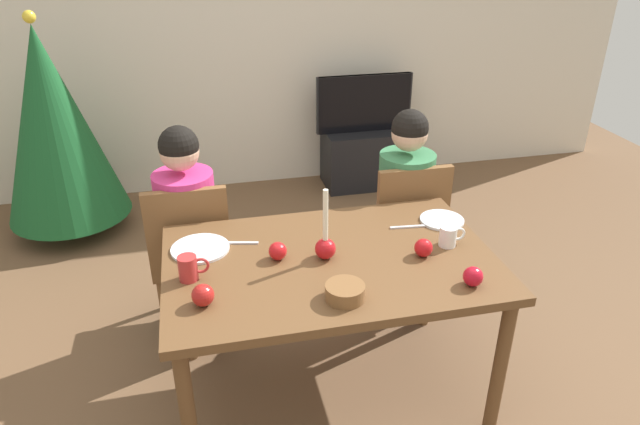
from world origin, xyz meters
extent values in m
plane|color=brown|center=(0.00, 0.00, 0.00)|extent=(7.68, 7.68, 0.00)
cube|color=beige|center=(0.00, 2.60, 1.30)|extent=(6.40, 0.10, 2.60)
cube|color=brown|center=(0.00, 0.00, 0.73)|extent=(1.40, 0.90, 0.04)
cylinder|color=brown|center=(-0.64, -0.39, 0.35)|extent=(0.06, 0.06, 0.71)
cylinder|color=brown|center=(0.64, -0.39, 0.35)|extent=(0.06, 0.06, 0.71)
cylinder|color=brown|center=(-0.64, 0.39, 0.35)|extent=(0.06, 0.06, 0.71)
cylinder|color=brown|center=(0.64, 0.39, 0.35)|extent=(0.06, 0.06, 0.71)
cube|color=brown|center=(-0.59, 0.69, 0.43)|extent=(0.40, 0.40, 0.04)
cube|color=brown|center=(-0.59, 0.51, 0.68)|extent=(0.40, 0.04, 0.45)
cylinder|color=brown|center=(-0.42, 0.86, 0.21)|extent=(0.04, 0.04, 0.41)
cylinder|color=brown|center=(-0.76, 0.86, 0.21)|extent=(0.04, 0.04, 0.41)
cylinder|color=brown|center=(-0.42, 0.52, 0.21)|extent=(0.04, 0.04, 0.41)
cylinder|color=brown|center=(-0.76, 0.52, 0.21)|extent=(0.04, 0.04, 0.41)
cube|color=brown|center=(0.58, 0.69, 0.43)|extent=(0.40, 0.40, 0.04)
cube|color=brown|center=(0.58, 0.51, 0.68)|extent=(0.40, 0.04, 0.45)
cylinder|color=brown|center=(0.75, 0.86, 0.21)|extent=(0.04, 0.04, 0.41)
cylinder|color=brown|center=(0.41, 0.86, 0.21)|extent=(0.04, 0.04, 0.41)
cylinder|color=brown|center=(0.75, 0.52, 0.21)|extent=(0.04, 0.04, 0.41)
cylinder|color=brown|center=(0.41, 0.52, 0.21)|extent=(0.04, 0.04, 0.41)
cube|color=#33384C|center=(-0.59, 0.64, 0.23)|extent=(0.28, 0.28, 0.45)
cylinder|color=#D1337A|center=(-0.59, 0.64, 0.69)|extent=(0.30, 0.30, 0.48)
sphere|color=tan|center=(-0.59, 0.64, 1.04)|extent=(0.19, 0.19, 0.19)
sphere|color=black|center=(-0.59, 0.64, 1.07)|extent=(0.19, 0.19, 0.19)
cube|color=#33384C|center=(0.58, 0.64, 0.23)|extent=(0.28, 0.28, 0.45)
cylinder|color=#387A4C|center=(0.58, 0.64, 0.69)|extent=(0.30, 0.30, 0.48)
sphere|color=tan|center=(0.58, 0.64, 1.04)|extent=(0.19, 0.19, 0.19)
sphere|color=black|center=(0.58, 0.64, 1.07)|extent=(0.19, 0.19, 0.19)
cube|color=black|center=(0.85, 2.30, 0.24)|extent=(0.64, 0.40, 0.48)
cube|color=black|center=(0.85, 2.30, 0.71)|extent=(0.79, 0.04, 0.46)
cube|color=black|center=(0.85, 2.30, 0.71)|extent=(0.76, 0.05, 0.46)
cylinder|color=brown|center=(-1.43, 1.98, 0.07)|extent=(0.08, 0.08, 0.14)
cone|color=#195628|center=(-1.43, 1.98, 0.80)|extent=(0.83, 0.83, 1.32)
sphere|color=yellow|center=(-1.43, 1.98, 1.50)|extent=(0.08, 0.08, 0.08)
sphere|color=red|center=(-0.02, 0.01, 0.80)|extent=(0.09, 0.09, 0.09)
cylinder|color=#EFE5C6|center=(-0.02, 0.01, 0.96)|extent=(0.02, 0.02, 0.23)
cylinder|color=silver|center=(-0.54, 0.20, 0.76)|extent=(0.25, 0.25, 0.01)
cylinder|color=silver|center=(0.60, 0.21, 0.76)|extent=(0.21, 0.21, 0.01)
cylinder|color=#B72D2D|center=(-0.59, -0.03, 0.80)|extent=(0.08, 0.08, 0.10)
torus|color=#B72D2D|center=(-0.54, -0.03, 0.81)|extent=(0.07, 0.01, 0.07)
cylinder|color=white|center=(0.53, -0.01, 0.80)|extent=(0.08, 0.08, 0.09)
torus|color=white|center=(0.58, -0.01, 0.80)|extent=(0.06, 0.01, 0.06)
cube|color=silver|center=(-0.37, 0.21, 0.75)|extent=(0.18, 0.05, 0.01)
cube|color=silver|center=(0.42, 0.18, 0.75)|extent=(0.18, 0.03, 0.01)
cylinder|color=brown|center=(-0.01, -0.29, 0.78)|extent=(0.15, 0.15, 0.06)
sphere|color=red|center=(-0.22, 0.05, 0.79)|extent=(0.08, 0.08, 0.08)
sphere|color=red|center=(0.39, -0.07, 0.79)|extent=(0.08, 0.08, 0.08)
sphere|color=#AB1C19|center=(-0.54, -0.21, 0.79)|extent=(0.09, 0.09, 0.09)
sphere|color=red|center=(0.50, -0.32, 0.79)|extent=(0.08, 0.08, 0.08)
camera|label=1|loc=(-0.50, -2.01, 2.04)|focal=32.08mm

